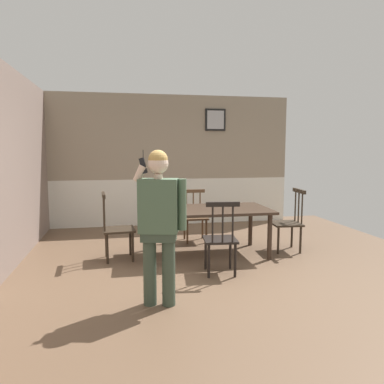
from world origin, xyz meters
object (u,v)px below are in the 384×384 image
Objects in this scene: chair_by_doorway at (288,222)px; chair_opposite_corner at (116,228)px; dining_table at (206,213)px; person_figure at (159,218)px; chair_near_window at (195,216)px; chair_at_table_head at (221,239)px.

chair_by_doorway is 1.00× the size of chair_opposite_corner.
chair_by_doorway is 2.75m from chair_opposite_corner.
person_figure reaches higher than dining_table.
chair_near_window is 1.83m from chair_at_table_head.
chair_at_table_head is 1.65m from chair_opposite_corner.
dining_table is at bearing 94.00° from chair_by_doorway.
chair_near_window is 0.56× the size of person_figure.
chair_at_table_head is 1.29m from person_figure.
chair_opposite_corner reaches higher than chair_near_window.
chair_opposite_corner is 1.86m from person_figure.
chair_opposite_corner is (-1.36, 0.93, 0.00)m from chair_at_table_head.
person_figure is at bearing -117.61° from dining_table.
chair_opposite_corner is (-2.75, 0.03, 0.00)m from chair_by_doorway.
chair_at_table_head reaches higher than chair_near_window.
person_figure is at bearing 10.78° from chair_opposite_corner.
chair_near_window is 0.92× the size of chair_at_table_head.
chair_at_table_head is (-0.02, -1.83, 0.03)m from chair_near_window.
dining_table is 0.93m from chair_at_table_head.
dining_table is 1.96× the size of chair_by_doorway.
chair_by_doorway is at bearing -128.81° from person_figure.
chair_near_window is 1.65m from chair_opposite_corner.
chair_by_doorway is at bearing 146.74° from chair_near_window.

